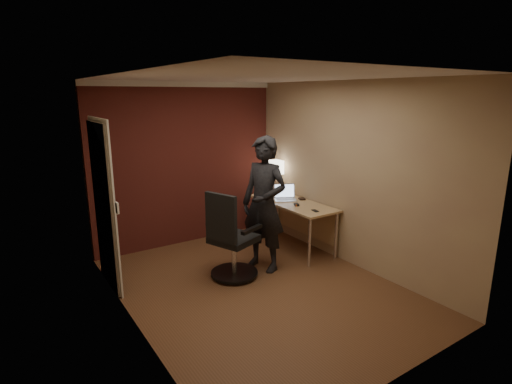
# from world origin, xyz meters

# --- Properties ---
(room) EXTENTS (4.00, 4.00, 4.00)m
(room) POSITION_xyz_m (-0.27, 1.54, 1.37)
(room) COLOR brown
(room) RESTS_ON ground
(desk) EXTENTS (0.60, 1.50, 0.73)m
(desk) POSITION_xyz_m (1.25, 0.79, 0.60)
(desk) COLOR tan
(desk) RESTS_ON ground
(desk_lamp) EXTENTS (0.22, 0.22, 0.54)m
(desk_lamp) POSITION_xyz_m (1.31, 1.43, 1.15)
(desk_lamp) COLOR silver
(desk_lamp) RESTS_ON desk
(laptop) EXTENTS (0.41, 0.38, 0.23)m
(laptop) POSITION_xyz_m (1.18, 0.99, 0.79)
(laptop) COLOR silver
(laptop) RESTS_ON desk
(mouse) EXTENTS (0.09, 0.12, 0.03)m
(mouse) POSITION_xyz_m (1.10, 0.61, 0.75)
(mouse) COLOR black
(mouse) RESTS_ON desk
(phone) EXTENTS (0.08, 0.12, 0.01)m
(phone) POSITION_xyz_m (1.14, 0.24, 0.73)
(phone) COLOR black
(phone) RESTS_ON desk
(wallet) EXTENTS (0.12, 0.14, 0.02)m
(wallet) POSITION_xyz_m (1.39, 0.83, 0.74)
(wallet) COLOR black
(wallet) RESTS_ON desk
(office_chair) EXTENTS (0.66, 0.72, 1.13)m
(office_chair) POSITION_xyz_m (-0.14, 0.40, 0.50)
(office_chair) COLOR black
(office_chair) RESTS_ON ground
(person) EXTENTS (0.63, 0.77, 1.80)m
(person) POSITION_xyz_m (0.39, 0.42, 0.90)
(person) COLOR black
(person) RESTS_ON ground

